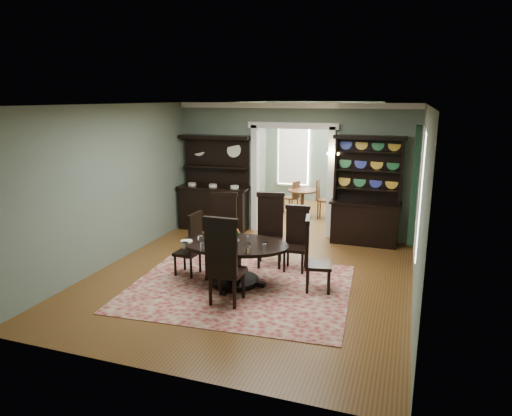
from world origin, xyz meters
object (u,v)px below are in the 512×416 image
(dining_table, at_px, (234,256))
(parlor_table, at_px, (302,199))
(sideboard, at_px, (215,197))
(welsh_dresser, at_px, (366,205))

(dining_table, relative_size, parlor_table, 2.51)
(sideboard, relative_size, welsh_dresser, 0.96)
(dining_table, distance_m, welsh_dresser, 3.57)
(parlor_table, bearing_deg, dining_table, -90.35)
(sideboard, bearing_deg, parlor_table, 43.49)
(sideboard, distance_m, parlor_table, 2.54)
(sideboard, xyz_separation_m, parlor_table, (1.73, 1.84, -0.31))
(welsh_dresser, distance_m, parlor_table, 2.61)
(sideboard, bearing_deg, dining_table, -63.87)
(dining_table, height_order, parlor_table, dining_table)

